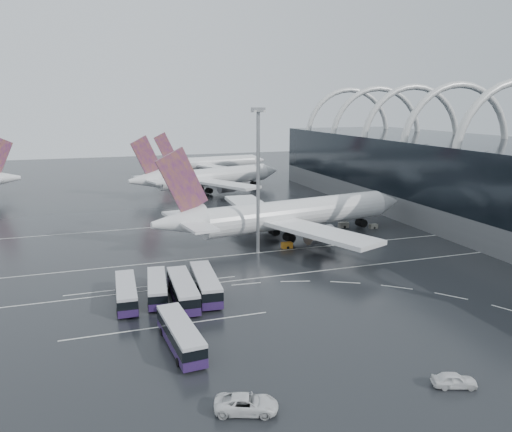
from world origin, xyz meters
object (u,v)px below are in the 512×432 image
object	(u,v)px
airliner_main	(286,215)
van_curve_a	(246,404)
floodlight_mast	(258,163)
bus_row_far_b	(180,334)
bus_row_near_b	(157,287)
airliner_gate_b	(207,178)
bus_row_near_d	(205,284)
bus_row_near_a	(126,292)
van_curve_b	(454,380)
gse_cart_belly_d	(373,226)
gse_cart_belly_b	(343,225)
airliner_gate_c	(209,163)
bus_row_near_c	(183,290)
gse_cart_belly_c	(287,245)

from	to	relation	value
airliner_main	van_curve_a	distance (m)	64.15
floodlight_mast	bus_row_far_b	bearing A→B (deg)	-122.01
bus_row_near_b	floodlight_mast	xyz separation A→B (m)	(22.53, 17.89, 16.32)
van_curve_a	floodlight_mast	world-z (taller)	floodlight_mast
airliner_gate_b	bus_row_near_d	size ratio (longest dim) A/B	3.95
bus_row_near_a	van_curve_b	xyz separation A→B (m)	(31.19, -34.40, -0.93)
bus_row_far_b	gse_cart_belly_d	xyz separation A→B (m)	(54.56, 44.83, -1.26)
gse_cart_belly_b	van_curve_a	bearing A→B (deg)	-125.22
gse_cart_belly_d	bus_row_far_b	bearing A→B (deg)	-140.59
van_curve_a	airliner_gate_b	bearing A→B (deg)	8.46
airliner_gate_c	bus_row_near_a	size ratio (longest dim) A/B	3.94
airliner_gate_b	bus_row_near_b	bearing A→B (deg)	-125.18
bus_row_near_c	gse_cart_belly_c	xyz separation A→B (m)	(25.65, 21.44, -1.26)
van_curve_b	airliner_main	bearing A→B (deg)	14.73
bus_row_near_b	floodlight_mast	world-z (taller)	floodlight_mast
bus_row_near_c	gse_cart_belly_c	world-z (taller)	bus_row_near_c
bus_row_far_b	gse_cart_belly_b	size ratio (longest dim) A/B	5.81
bus_row_near_c	bus_row_near_a	bearing A→B (deg)	77.78
bus_row_near_b	gse_cart_belly_c	distance (m)	34.64
bus_row_far_b	gse_cart_belly_c	xyz separation A→B (m)	(28.60, 35.96, -1.17)
airliner_main	airliner_gate_c	world-z (taller)	airliner_main
bus_row_far_b	van_curve_a	distance (m)	15.51
airliner_main	gse_cart_belly_c	size ratio (longest dim) A/B	28.33
airliner_gate_b	bus_row_far_b	size ratio (longest dim) A/B	4.20
van_curve_b	airliner_gate_b	bearing A→B (deg)	18.61
bus_row_far_b	gse_cart_belly_d	size ratio (longest dim) A/B	6.99
gse_cart_belly_d	bus_row_near_c	bearing A→B (deg)	-149.57
airliner_main	gse_cart_belly_b	size ratio (longest dim) A/B	27.32
bus_row_near_d	gse_cart_belly_c	bearing A→B (deg)	-43.34
van_curve_b	gse_cart_belly_c	distance (m)	53.86
airliner_gate_b	bus_row_near_c	size ratio (longest dim) A/B	4.03
bus_row_near_b	van_curve_b	world-z (taller)	bus_row_near_b
airliner_gate_c	gse_cart_belly_b	size ratio (longest dim) A/B	22.04
bus_row_near_a	van_curve_b	bearing A→B (deg)	-135.52
van_curve_b	floodlight_mast	bearing A→B (deg)	23.83
airliner_gate_c	bus_row_near_b	size ratio (longest dim) A/B	4.03
bus_row_near_d	bus_row_far_b	distance (m)	17.26
airliner_gate_c	van_curve_a	xyz separation A→B (m)	(-35.00, -164.06, -3.63)
bus_row_near_b	gse_cart_belly_d	size ratio (longest dim) A/B	6.57
airliner_main	airliner_gate_c	distance (m)	106.48
bus_row_near_d	gse_cart_belly_c	size ratio (longest dim) A/B	6.40
bus_row_far_b	bus_row_near_b	bearing A→B (deg)	-2.82
airliner_gate_c	bus_row_near_b	xyz separation A→B (m)	(-39.28, -131.75, -2.84)
bus_row_near_d	gse_cart_belly_c	world-z (taller)	bus_row_near_d
gse_cart_belly_c	gse_cart_belly_d	distance (m)	27.44
airliner_gate_c	van_curve_a	world-z (taller)	airliner_gate_c
bus_row_near_a	gse_cart_belly_c	bearing A→B (deg)	-57.89
van_curve_a	van_curve_b	distance (m)	22.41
van_curve_a	gse_cart_belly_b	size ratio (longest dim) A/B	2.73
airliner_gate_b	gse_cart_belly_b	distance (m)	61.59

